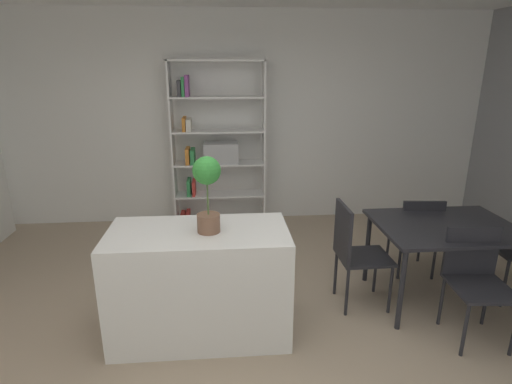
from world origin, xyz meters
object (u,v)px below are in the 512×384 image
(open_bookshelf, at_px, (214,149))
(dining_chair_near, at_px, (476,274))
(potted_plant_on_island, at_px, (207,188))
(dining_chair_island_side, at_px, (353,248))
(dining_table, at_px, (445,232))
(dining_chair_far, at_px, (417,229))
(kitchen_island, at_px, (200,283))

(open_bookshelf, height_order, dining_chair_near, open_bookshelf)
(potted_plant_on_island, xyz_separation_m, dining_chair_island_side, (1.24, 0.31, -0.67))
(dining_table, distance_m, dining_chair_island_side, 0.83)
(dining_chair_far, distance_m, dining_chair_island_side, 0.95)
(kitchen_island, height_order, dining_chair_near, kitchen_island)
(dining_table, bearing_deg, dining_chair_far, 91.16)
(kitchen_island, bearing_deg, open_bookshelf, 87.87)
(potted_plant_on_island, xyz_separation_m, dining_chair_near, (2.07, -0.17, -0.71))
(dining_table, relative_size, dining_chair_island_side, 1.26)
(dining_chair_island_side, bearing_deg, potted_plant_on_island, 103.54)
(open_bookshelf, relative_size, dining_chair_near, 2.46)
(dining_chair_near, distance_m, dining_chair_far, 0.96)
(potted_plant_on_island, distance_m, dining_chair_island_side, 1.44)
(dining_table, height_order, dining_chair_island_side, dining_chair_island_side)
(open_bookshelf, xyz_separation_m, dining_chair_far, (2.05, -1.52, -0.55))
(open_bookshelf, xyz_separation_m, dining_chair_near, (2.06, -2.48, -0.53))
(open_bookshelf, height_order, dining_table, open_bookshelf)
(potted_plant_on_island, xyz_separation_m, dining_table, (2.06, 0.31, -0.55))
(kitchen_island, bearing_deg, potted_plant_on_island, -14.87)
(dining_chair_far, bearing_deg, dining_chair_island_side, 36.87)
(dining_table, xyz_separation_m, dining_chair_far, (-0.01, 0.48, -0.17))
(potted_plant_on_island, relative_size, dining_chair_island_side, 0.61)
(open_bookshelf, relative_size, dining_chair_island_side, 2.26)
(potted_plant_on_island, height_order, dining_table, potted_plant_on_island)
(potted_plant_on_island, distance_m, dining_chair_near, 2.19)
(dining_table, height_order, dining_chair_near, dining_chair_near)
(potted_plant_on_island, bearing_deg, dining_chair_island_side, 14.22)
(dining_table, relative_size, dining_chair_far, 1.42)
(open_bookshelf, relative_size, dining_chair_far, 2.56)
(kitchen_island, xyz_separation_m, potted_plant_on_island, (0.08, -0.02, 0.79))
(open_bookshelf, bearing_deg, dining_chair_far, -36.51)
(kitchen_island, distance_m, dining_chair_near, 2.16)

